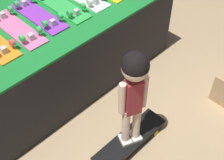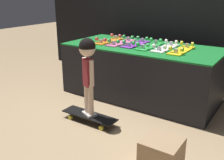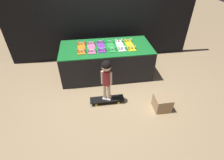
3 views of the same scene
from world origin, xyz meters
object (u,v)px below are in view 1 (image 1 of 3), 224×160
object	(u,v)px
child	(134,85)
skateboard_purple_on_rack	(38,15)
skateboard_pink_on_rack	(17,28)
skateboard_on_floor	(130,140)
skateboard_green_on_rack	(62,5)

from	to	relation	value
child	skateboard_purple_on_rack	bearing A→B (deg)	112.30
skateboard_pink_on_rack	skateboard_on_floor	size ratio (longest dim) A/B	0.86
skateboard_green_on_rack	child	distance (m)	1.09
skateboard_purple_on_rack	skateboard_green_on_rack	bearing A→B (deg)	-5.92
skateboard_on_floor	child	xyz separation A→B (m)	(0.00, 0.00, 0.66)
skateboard_on_floor	skateboard_pink_on_rack	bearing A→B (deg)	101.85
skateboard_on_floor	skateboard_green_on_rack	bearing A→B (deg)	77.43
skateboard_pink_on_rack	child	distance (m)	1.08
skateboard_purple_on_rack	skateboard_pink_on_rack	bearing A→B (deg)	-172.80
skateboard_purple_on_rack	skateboard_green_on_rack	world-z (taller)	same
skateboard_pink_on_rack	skateboard_on_floor	distance (m)	1.29
skateboard_pink_on_rack	skateboard_on_floor	world-z (taller)	skateboard_pink_on_rack
skateboard_pink_on_rack	child	bearing A→B (deg)	-78.15
skateboard_on_floor	skateboard_purple_on_rack	bearing A→B (deg)	89.60
skateboard_pink_on_rack	skateboard_green_on_rack	bearing A→B (deg)	0.65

